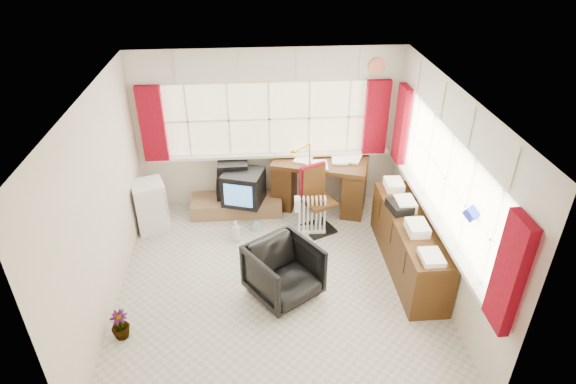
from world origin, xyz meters
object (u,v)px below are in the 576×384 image
object	(u,v)px
desk	(320,181)
radiator	(312,219)
crt_tv	(243,187)
office_chair	(284,271)
desk_lamp	(310,150)
credenza	(409,242)
tv_bench	(237,205)
mini_fridge	(150,206)
task_chair	(316,196)

from	to	relation	value
desk	radiator	bearing A→B (deg)	-105.81
crt_tv	office_chair	bearing A→B (deg)	-75.12
desk	office_chair	distance (m)	2.13
desk_lamp	office_chair	distance (m)	2.02
credenza	crt_tv	xyz separation A→B (m)	(-2.15, 1.41, 0.12)
tv_bench	credenza	bearing A→B (deg)	-33.70
crt_tv	mini_fridge	world-z (taller)	crt_tv
task_chair	office_chair	size ratio (longest dim) A/B	1.29
credenza	office_chair	bearing A→B (deg)	-166.23
task_chair	credenza	size ratio (longest dim) A/B	0.50
crt_tv	credenza	bearing A→B (deg)	-33.29
desk_lamp	tv_bench	world-z (taller)	desk_lamp
desk_lamp	crt_tv	distance (m)	1.16
credenza	crt_tv	distance (m)	2.58
radiator	tv_bench	bearing A→B (deg)	149.25
desk	crt_tv	size ratio (longest dim) A/B	2.26
tv_bench	mini_fridge	bearing A→B (deg)	-165.47
credenza	desk	bearing A→B (deg)	121.14
task_chair	office_chair	bearing A→B (deg)	-111.51
desk_lamp	tv_bench	bearing A→B (deg)	173.85
desk	desk_lamp	world-z (taller)	desk_lamp
radiator	credenza	xyz separation A→B (m)	(1.17, -0.86, 0.14)
tv_bench	mini_fridge	xyz separation A→B (m)	(-1.25, -0.32, 0.25)
task_chair	credenza	bearing A→B (deg)	-43.13
desk	office_chair	xyz separation A→B (m)	(-0.71, -2.00, -0.10)
desk	desk_lamp	size ratio (longest dim) A/B	3.87
desk_lamp	desk	bearing A→B (deg)	44.90
desk	task_chair	bearing A→B (deg)	-103.89
office_chair	credenza	distance (m)	1.72
office_chair	tv_bench	xyz separation A→B (m)	(-0.61, 1.93, -0.23)
task_chair	credenza	xyz separation A→B (m)	(1.10, -1.03, -0.14)
credenza	tv_bench	size ratio (longest dim) A/B	1.43
radiator	credenza	bearing A→B (deg)	-36.33
desk	credenza	world-z (taller)	desk
task_chair	office_chair	distance (m)	1.56
credenza	mini_fridge	world-z (taller)	credenza
tv_bench	radiator	bearing A→B (deg)	-30.75
desk	crt_tv	bearing A→B (deg)	-171.47
office_chair	tv_bench	size ratio (longest dim) A/B	0.56
mini_fridge	tv_bench	bearing A→B (deg)	14.53
desk	crt_tv	world-z (taller)	desk
desk	radiator	size ratio (longest dim) A/B	2.59
credenza	tv_bench	xyz separation A→B (m)	(-2.28, 1.52, -0.27)
credenza	crt_tv	size ratio (longest dim) A/B	2.87
task_chair	radiator	distance (m)	0.34
task_chair	tv_bench	bearing A→B (deg)	157.47
radiator	tv_bench	size ratio (longest dim) A/B	0.43
radiator	office_chair	bearing A→B (deg)	-111.47
mini_fridge	desk	bearing A→B (deg)	8.78
task_chair	tv_bench	distance (m)	1.34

